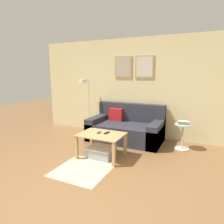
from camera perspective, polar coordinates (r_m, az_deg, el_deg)
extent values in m
plane|color=brown|center=(3.12, -13.78, -21.36)|extent=(16.00, 16.00, 0.00)
cube|color=beige|center=(5.35, 6.34, 6.83)|extent=(5.60, 0.06, 2.55)
cube|color=tan|center=(5.40, 3.19, 12.72)|extent=(0.48, 0.02, 0.56)
cube|color=#ADA38E|center=(5.39, 3.15, 12.72)|extent=(0.41, 0.01, 0.49)
cube|color=tan|center=(5.21, 9.23, 12.66)|extent=(0.48, 0.02, 0.56)
cube|color=beige|center=(5.20, 9.20, 12.66)|extent=(0.41, 0.01, 0.49)
cube|color=#C1B299|center=(3.67, -8.29, -15.89)|extent=(0.91, 0.95, 0.01)
cube|color=#2D2D38|center=(5.01, 3.82, -5.75)|extent=(1.79, 1.00, 0.43)
cube|color=#2D2D38|center=(5.27, 5.45, 0.01)|extent=(1.79, 0.20, 0.46)
cube|color=#2D2D38|center=(5.31, -3.99, -4.12)|extent=(0.24, 1.00, 0.55)
cube|color=#2D2D38|center=(4.79, 12.55, -6.07)|extent=(0.24, 1.00, 0.55)
cube|color=red|center=(5.26, 1.14, -0.73)|extent=(0.36, 0.14, 0.32)
cube|color=tan|center=(3.96, -3.06, -6.42)|extent=(0.87, 0.64, 0.02)
cube|color=tan|center=(4.01, -10.06, -9.98)|extent=(0.06, 0.06, 0.46)
cube|color=tan|center=(3.64, 0.52, -12.05)|extent=(0.06, 0.06, 0.46)
cube|color=tan|center=(4.46, -5.88, -7.72)|extent=(0.06, 0.06, 0.46)
cube|color=tan|center=(4.12, 3.81, -9.25)|extent=(0.06, 0.06, 0.46)
cube|color=#9EA3A8|center=(4.09, -3.11, -11.50)|extent=(0.50, 0.40, 0.18)
cube|color=silver|center=(4.05, -3.13, -10.16)|extent=(0.53, 0.42, 0.02)
cylinder|color=white|center=(5.93, -6.50, -5.20)|extent=(0.22, 0.22, 0.02)
cylinder|color=white|center=(5.77, -6.66, 1.90)|extent=(0.03, 0.03, 1.46)
cylinder|color=white|center=(5.60, -7.48, 9.14)|extent=(0.02, 0.24, 0.02)
cylinder|color=white|center=(5.50, -8.16, 8.78)|extent=(0.21, 0.21, 0.09)
cylinder|color=silver|center=(4.78, 19.28, -9.82)|extent=(0.31, 0.31, 0.01)
cylinder|color=silver|center=(4.69, 19.50, -6.67)|extent=(0.04, 0.04, 0.54)
cylinder|color=silver|center=(4.62, 19.71, -3.40)|extent=(0.37, 0.37, 0.02)
cube|color=#387F4C|center=(4.61, 19.59, -3.19)|extent=(0.20, 0.16, 0.02)
cube|color=silver|center=(4.62, 19.85, -2.94)|extent=(0.22, 0.13, 0.02)
cube|color=#4C4C51|center=(4.61, 19.64, -2.69)|extent=(0.22, 0.13, 0.02)
cube|color=silver|center=(4.60, 19.81, -2.53)|extent=(0.24, 0.16, 0.01)
cube|color=black|center=(3.99, -1.50, -5.96)|extent=(0.07, 0.15, 0.02)
cube|color=#1E2338|center=(4.03, -3.72, -5.90)|extent=(0.09, 0.15, 0.01)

